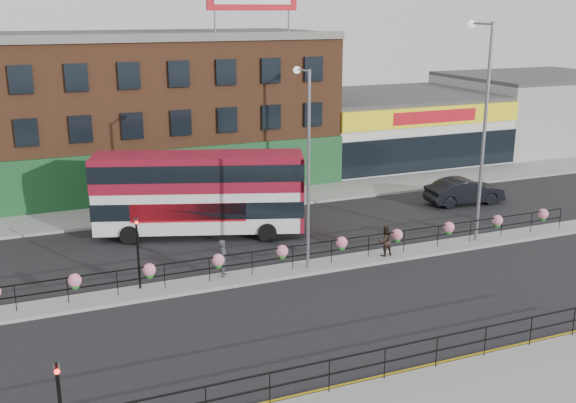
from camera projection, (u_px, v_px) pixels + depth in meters
name	position (u px, v px, depth m)	size (l,w,h in m)	color
ground	(312.00, 268.00, 31.76)	(120.00, 120.00, 0.00)	black
south_pavement	(470.00, 397.00, 21.08)	(60.00, 4.00, 0.15)	gray
north_pavement	(234.00, 202.00, 42.41)	(60.00, 4.00, 0.15)	gray
median	(312.00, 267.00, 31.74)	(60.00, 1.60, 0.15)	gray
yellow_line_inner	(429.00, 365.00, 23.14)	(60.00, 0.10, 0.01)	gold
yellow_line_outer	(432.00, 367.00, 22.98)	(60.00, 0.10, 0.01)	gold
brick_building	(142.00, 109.00, 46.62)	(25.00, 12.21, 10.30)	brown
supermarket	(391.00, 126.00, 54.59)	(15.00, 12.25, 5.30)	silver
warehouse_east	(534.00, 110.00, 59.94)	(14.50, 12.00, 6.30)	gray
median_railing	(312.00, 248.00, 31.47)	(30.04, 0.56, 1.23)	black
south_railing	(385.00, 356.00, 21.79)	(20.04, 0.05, 1.12)	black
double_decker_bus	(200.00, 186.00, 35.72)	(11.29, 6.07, 4.47)	silver
car	(465.00, 191.00, 42.13)	(5.07, 2.12, 1.63)	black
pedestrian_a	(223.00, 258.00, 30.27)	(0.63, 0.74, 1.71)	#2F2F38
pedestrian_b	(385.00, 241.00, 32.80)	(0.77, 0.61, 1.52)	black
lamp_column_west	(307.00, 153.00, 30.18)	(0.33, 1.61, 9.17)	slate
lamp_column_east	(482.00, 114.00, 33.69)	(0.40, 1.95, 11.10)	slate
traffic_light_south	(59.00, 394.00, 16.90)	(0.15, 0.28, 3.65)	black
traffic_light_median	(137.00, 238.00, 28.50)	(0.15, 0.28, 3.65)	black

